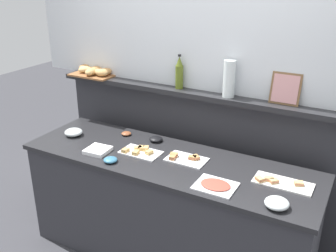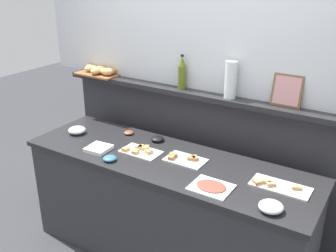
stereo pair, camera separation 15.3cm
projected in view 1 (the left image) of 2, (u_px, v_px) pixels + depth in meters
The scene contains 18 objects.
ground_plane at pixel (198, 217), 3.68m from camera, with size 12.00×12.00×0.00m, color #38383D.
buffet_counter at pixel (167, 209), 3.03m from camera, with size 2.24×0.69×0.89m.
back_ledge_unit at pixel (196, 157), 3.36m from camera, with size 2.54×0.22×1.29m.
upper_wall_panel at pixel (202, 4), 2.90m from camera, with size 3.14×0.08×1.31m, color silver.
sandwich_platter_rear at pixel (281, 183), 2.52m from camera, with size 0.38×0.17×0.04m.
sandwich_platter_front at pixel (140, 151), 2.94m from camera, with size 0.31×0.18×0.04m.
sandwich_platter_side at pixel (186, 159), 2.84m from camera, with size 0.29×0.19×0.04m.
cold_cuts_platter at pixel (215, 185), 2.49m from camera, with size 0.26×0.22×0.02m.
glass_bowl_large at pixel (74, 132), 3.24m from camera, with size 0.15×0.15×0.06m.
glass_bowl_medium at pixel (277, 204), 2.27m from camera, with size 0.15×0.15×0.06m.
condiment_bowl_teal at pixel (156, 139), 3.14m from camera, with size 0.11×0.11×0.04m, color black.
condiment_bowl_cream at pixel (110, 160), 2.80m from camera, with size 0.10×0.10×0.04m, color teal.
condiment_bowl_dark at pixel (126, 134), 3.25m from camera, with size 0.08×0.08×0.03m, color brown.
napkin_stack at pixel (98, 150), 2.95m from camera, with size 0.17×0.17×0.03m, color white.
olive_oil_bottle at pixel (179, 73), 3.10m from camera, with size 0.06×0.06×0.28m.
bread_basket at pixel (94, 71), 3.50m from camera, with size 0.41×0.26×0.08m.
framed_picture at pixel (285, 89), 2.75m from camera, with size 0.21×0.06×0.23m.
water_carafe at pixel (229, 79), 2.89m from camera, with size 0.09×0.09×0.28m, color silver.
Camera 1 is at (1.24, -2.23, 2.20)m, focal length 41.50 mm.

